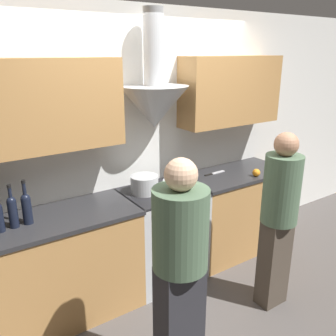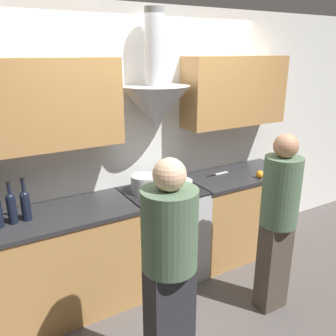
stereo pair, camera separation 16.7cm
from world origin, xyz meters
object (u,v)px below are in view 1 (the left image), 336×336
stove_range (162,234)px  wine_bottle_5 (12,210)px  wine_bottle_6 (27,207)px  mixing_bowl (177,184)px  person_foreground_left (180,272)px  orange_fruit (256,173)px  person_foreground_right (279,214)px  stock_pot (144,184)px

stove_range → wine_bottle_5: 1.45m
wine_bottle_6 → mixing_bowl: size_ratio=1.26×
wine_bottle_6 → person_foreground_left: size_ratio=0.21×
stove_range → person_foreground_left: size_ratio=0.57×
wine_bottle_6 → orange_fruit: (2.26, -0.22, -0.10)m
wine_bottle_6 → person_foreground_left: 1.29m
wine_bottle_5 → person_foreground_left: (0.73, -1.11, -0.18)m
person_foreground_right → wine_bottle_6: bearing=154.0°
wine_bottle_6 → orange_fruit: 2.27m
wine_bottle_6 → person_foreground_left: bearing=-60.6°
wine_bottle_6 → mixing_bowl: (1.39, -0.01, -0.10)m
person_foreground_left → person_foreground_right: size_ratio=1.03×
mixing_bowl → person_foreground_left: bearing=-124.4°
wine_bottle_6 → stock_pot: size_ratio=1.36×
wine_bottle_6 → orange_fruit: wine_bottle_6 is taller
orange_fruit → person_foreground_right: person_foreground_right is taller
orange_fruit → person_foreground_left: bearing=-151.1°
person_foreground_left → person_foreground_right: 1.22m
mixing_bowl → stove_range: bearing=176.0°
wine_bottle_5 → orange_fruit: 2.37m
mixing_bowl → person_foreground_right: person_foreground_right is taller
orange_fruit → stove_range: bearing=168.0°
stove_range → mixing_bowl: 0.53m
person_foreground_right → stove_range: bearing=124.1°
mixing_bowl → orange_fruit: bearing=-13.5°
person_foreground_right → wine_bottle_5: bearing=155.4°
orange_fruit → person_foreground_right: size_ratio=0.05×
person_foreground_right → orange_fruit: bearing=57.0°
stock_pot → stove_range: bearing=-14.0°
stove_range → stock_pot: (-0.17, 0.04, 0.55)m
stove_range → person_foreground_left: bearing=-117.9°
stove_range → person_foreground_left: 1.34m
stove_range → wine_bottle_5: size_ratio=2.76×
stove_range → wine_bottle_5: (-1.32, -0.01, 0.60)m
wine_bottle_6 → mixing_bowl: bearing=-0.4°
orange_fruit → wine_bottle_6: bearing=174.5°
wine_bottle_5 → mixing_bowl: wine_bottle_5 is taller
stock_pot → orange_fruit: stock_pot is taller
mixing_bowl → orange_fruit: size_ratio=3.41×
person_foreground_left → orange_fruit: bearing=28.9°
wine_bottle_6 → orange_fruit: size_ratio=4.28×
stove_range → person_foreground_right: (0.60, -0.89, 0.41)m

